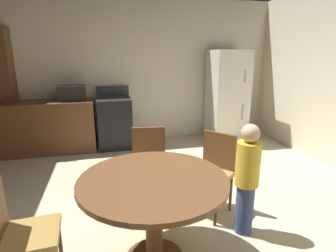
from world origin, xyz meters
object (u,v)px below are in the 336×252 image
oven_range (115,122)px  chair_west (18,231)px  refrigerator (227,96)px  dining_table (154,197)px  chair_northeast (213,168)px  microwave (72,93)px  chair_north (149,161)px  person_child (247,177)px

oven_range → chair_west: bearing=-104.3°
refrigerator → chair_west: refrigerator is taller
oven_range → dining_table: 3.03m
dining_table → chair_northeast: (0.76, 0.61, -0.10)m
oven_range → microwave: (-0.70, -0.00, 0.56)m
refrigerator → microwave: 2.89m
refrigerator → microwave: bearing=179.0°
oven_range → chair_northeast: 2.59m
chair_west → chair_north: bearing=39.1°
chair_north → chair_west: 1.51m
chair_northeast → chair_west: size_ratio=1.00×
microwave → chair_north: bearing=-63.9°
dining_table → chair_north: size_ratio=1.34×
refrigerator → person_child: size_ratio=1.61×
person_child → chair_north: bearing=-56.0°
chair_northeast → chair_north: (-0.64, 0.36, 0.00)m
microwave → chair_west: size_ratio=0.51×
refrigerator → chair_northeast: (-1.24, -2.36, -0.38)m
chair_northeast → chair_north: size_ratio=1.00×
refrigerator → chair_northeast: 2.69m
chair_north → person_child: 1.11m
oven_range → microwave: bearing=-179.7°
person_child → microwave: bearing=-69.0°
oven_range → refrigerator: refrigerator is taller
chair_north → chair_west: size_ratio=1.00×
dining_table → person_child: size_ratio=1.07×
microwave → chair_west: 3.14m
dining_table → chair_north: 0.98m
oven_range → chair_west: oven_range is taller
microwave → chair_west: bearing=-91.7°
microwave → dining_table: size_ratio=0.38×
oven_range → person_child: (1.10, -2.83, 0.11)m
refrigerator → person_child: (-1.09, -2.78, -0.30)m
dining_table → chair_north: chair_north is taller
oven_range → chair_north: oven_range is taller
refrigerator → chair_north: bearing=-133.3°
oven_range → chair_northeast: oven_range is taller
oven_range → chair_west: size_ratio=1.26×
person_child → refrigerator: bearing=-122.9°
oven_range → chair_west: 3.19m
refrigerator → microwave: (-2.89, 0.05, 0.15)m
microwave → chair_northeast: 2.96m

